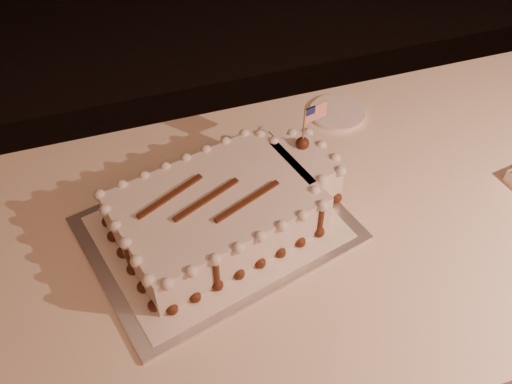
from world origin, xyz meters
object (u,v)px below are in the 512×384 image
object	(u,v)px
banquet_table	(354,306)
cake_board	(217,229)
sheet_cake	(228,207)
side_plate	(337,113)

from	to	relation	value
banquet_table	cake_board	xyz separation A→B (m)	(-0.33, 0.04, 0.38)
banquet_table	sheet_cake	distance (m)	0.53
cake_board	side_plate	xyz separation A→B (m)	(0.37, 0.26, 0.00)
cake_board	sheet_cake	size ratio (longest dim) A/B	1.02
cake_board	sheet_cake	bearing A→B (deg)	0.17
sheet_cake	side_plate	bearing A→B (deg)	36.06
sheet_cake	banquet_table	bearing A→B (deg)	-9.60
cake_board	sheet_cake	distance (m)	0.06
cake_board	side_plate	distance (m)	0.45
banquet_table	cake_board	distance (m)	0.50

